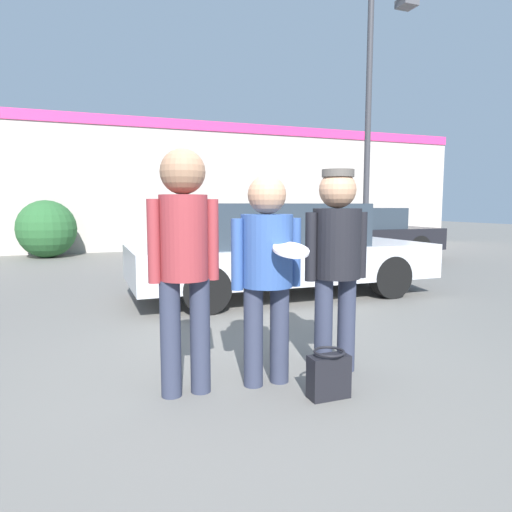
{
  "coord_description": "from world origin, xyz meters",
  "views": [
    {
      "loc": [
        -1.24,
        -3.32,
        1.4
      ],
      "look_at": [
        0.08,
        0.11,
        0.99
      ],
      "focal_mm": 32.0,
      "sensor_mm": 36.0,
      "label": 1
    }
  ],
  "objects_px": {
    "person_left": "(184,249)",
    "street_lamp": "(376,102)",
    "person_middle_with_frisbee": "(267,261)",
    "handbag": "(329,375)",
    "parked_car_near": "(280,250)",
    "parked_car_far": "(353,233)",
    "shrub": "(47,229)",
    "person_right": "(336,251)"
  },
  "relations": [
    {
      "from": "person_left",
      "to": "street_lamp",
      "type": "height_order",
      "value": "street_lamp"
    },
    {
      "from": "person_middle_with_frisbee",
      "to": "handbag",
      "type": "relative_size",
      "value": 4.56
    },
    {
      "from": "person_left",
      "to": "parked_car_near",
      "type": "relative_size",
      "value": 0.39
    },
    {
      "from": "person_middle_with_frisbee",
      "to": "handbag",
      "type": "xyz_separation_m",
      "value": [
        0.32,
        -0.41,
        -0.8
      ]
    },
    {
      "from": "person_middle_with_frisbee",
      "to": "parked_car_near",
      "type": "distance_m",
      "value": 3.57
    },
    {
      "from": "person_left",
      "to": "parked_car_far",
      "type": "height_order",
      "value": "person_left"
    },
    {
      "from": "parked_car_near",
      "to": "person_left",
      "type": "bearing_deg",
      "value": -124.44
    },
    {
      "from": "parked_car_far",
      "to": "handbag",
      "type": "bearing_deg",
      "value": -124.1
    },
    {
      "from": "parked_car_near",
      "to": "shrub",
      "type": "distance_m",
      "value": 7.81
    },
    {
      "from": "person_left",
      "to": "street_lamp",
      "type": "relative_size",
      "value": 0.31
    },
    {
      "from": "person_right",
      "to": "parked_car_far",
      "type": "bearing_deg",
      "value": 55.96
    },
    {
      "from": "person_right",
      "to": "parked_car_near",
      "type": "height_order",
      "value": "person_right"
    },
    {
      "from": "street_lamp",
      "to": "handbag",
      "type": "distance_m",
      "value": 7.46
    },
    {
      "from": "person_middle_with_frisbee",
      "to": "street_lamp",
      "type": "xyz_separation_m",
      "value": [
        4.41,
        4.88,
        2.52
      ]
    },
    {
      "from": "person_right",
      "to": "person_middle_with_frisbee",
      "type": "bearing_deg",
      "value": -176.8
    },
    {
      "from": "parked_car_near",
      "to": "shrub",
      "type": "xyz_separation_m",
      "value": [
        -3.72,
        6.87,
        0.05
      ]
    },
    {
      "from": "parked_car_far",
      "to": "street_lamp",
      "type": "distance_m",
      "value": 3.43
    },
    {
      "from": "person_left",
      "to": "handbag",
      "type": "bearing_deg",
      "value": -24.91
    },
    {
      "from": "person_middle_with_frisbee",
      "to": "shrub",
      "type": "distance_m",
      "value": 10.31
    },
    {
      "from": "person_right",
      "to": "person_left",
      "type": "bearing_deg",
      "value": -179.97
    },
    {
      "from": "person_left",
      "to": "parked_car_far",
      "type": "relative_size",
      "value": 0.42
    },
    {
      "from": "street_lamp",
      "to": "handbag",
      "type": "bearing_deg",
      "value": -127.72
    },
    {
      "from": "street_lamp",
      "to": "handbag",
      "type": "xyz_separation_m",
      "value": [
        -4.09,
        -5.29,
        -3.32
      ]
    },
    {
      "from": "person_right",
      "to": "parked_car_far",
      "type": "distance_m",
      "value": 8.05
    },
    {
      "from": "parked_car_near",
      "to": "street_lamp",
      "type": "xyz_separation_m",
      "value": [
        2.86,
        1.67,
        2.78
      ]
    },
    {
      "from": "person_left",
      "to": "person_right",
      "type": "bearing_deg",
      "value": 0.03
    },
    {
      "from": "person_right",
      "to": "parked_car_near",
      "type": "xyz_separation_m",
      "value": [
        0.91,
        3.17,
        -0.31
      ]
    },
    {
      "from": "shrub",
      "to": "handbag",
      "type": "xyz_separation_m",
      "value": [
        2.5,
        -10.48,
        -0.59
      ]
    },
    {
      "from": "parked_car_far",
      "to": "street_lamp",
      "type": "height_order",
      "value": "street_lamp"
    },
    {
      "from": "person_left",
      "to": "person_right",
      "type": "height_order",
      "value": "person_left"
    },
    {
      "from": "person_left",
      "to": "person_middle_with_frisbee",
      "type": "xyz_separation_m",
      "value": [
        0.63,
        -0.03,
        -0.11
      ]
    },
    {
      "from": "parked_car_near",
      "to": "handbag",
      "type": "height_order",
      "value": "parked_car_near"
    },
    {
      "from": "parked_car_far",
      "to": "shrub",
      "type": "xyz_separation_m",
      "value": [
        -7.31,
        3.37,
        0.08
      ]
    },
    {
      "from": "parked_car_far",
      "to": "shrub",
      "type": "distance_m",
      "value": 8.05
    },
    {
      "from": "handbag",
      "to": "person_right",
      "type": "bearing_deg",
      "value": 54.98
    },
    {
      "from": "person_middle_with_frisbee",
      "to": "parked_car_far",
      "type": "height_order",
      "value": "person_middle_with_frisbee"
    },
    {
      "from": "street_lamp",
      "to": "person_middle_with_frisbee",
      "type": "bearing_deg",
      "value": -132.1
    },
    {
      "from": "shrub",
      "to": "person_right",
      "type": "bearing_deg",
      "value": -74.37
    },
    {
      "from": "parked_car_far",
      "to": "person_right",
      "type": "bearing_deg",
      "value": -124.04
    },
    {
      "from": "shrub",
      "to": "handbag",
      "type": "relative_size",
      "value": 4.3
    },
    {
      "from": "shrub",
      "to": "street_lamp",
      "type": "bearing_deg",
      "value": -38.28
    },
    {
      "from": "person_right",
      "to": "handbag",
      "type": "xyz_separation_m",
      "value": [
        -0.31,
        -0.44,
        -0.85
      ]
    }
  ]
}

